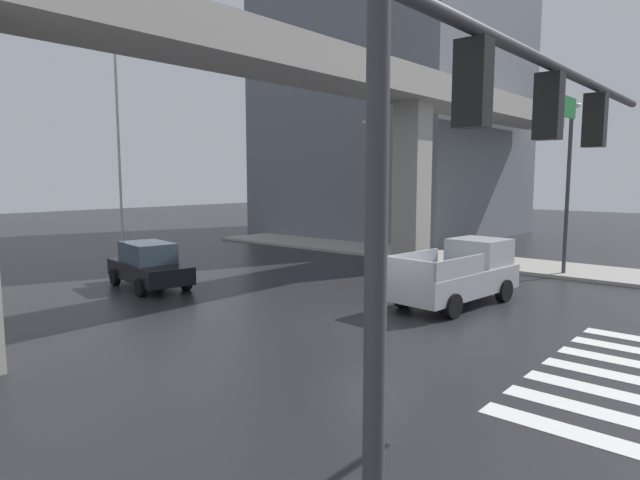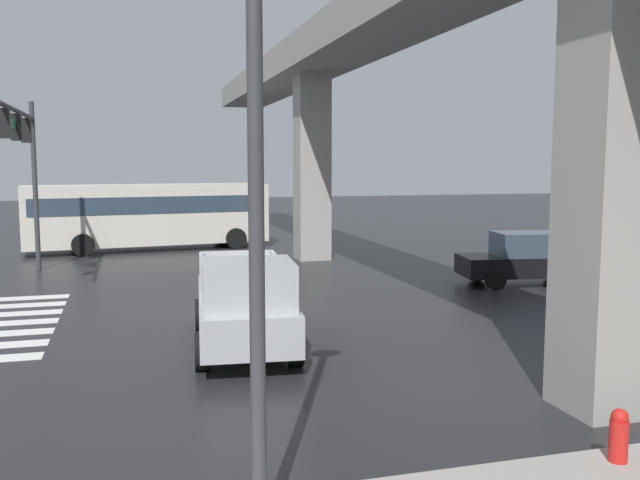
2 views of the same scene
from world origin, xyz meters
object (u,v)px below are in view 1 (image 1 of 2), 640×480
traffic_signal_mast (513,144)px  street_lamp_near_corner (569,168)px  flagpole (120,129)px  street_lamp_mid_block (367,171)px  fire_hydrant (456,257)px  pickup_truck (460,274)px  sedan_black (149,265)px

traffic_signal_mast → street_lamp_near_corner: street_lamp_near_corner is taller
traffic_signal_mast → flagpole: 23.10m
street_lamp_mid_block → flagpole: 12.69m
traffic_signal_mast → fire_hydrant: 20.09m
traffic_signal_mast → street_lamp_mid_block: bearing=39.9°
pickup_truck → fire_hydrant: bearing=27.5°
traffic_signal_mast → street_lamp_near_corner: size_ratio=1.20×
sedan_black → flagpole: (2.36, 6.01, 5.64)m
street_lamp_mid_block → traffic_signal_mast: bearing=-140.1°
pickup_truck → fire_hydrant: pickup_truck is taller
pickup_truck → sedan_black: bearing=117.6°
sedan_black → traffic_signal_mast: (-4.96, -15.82, 3.70)m
traffic_signal_mast → flagpole: flagpole is taller
pickup_truck → flagpole: size_ratio=0.46×
pickup_truck → sedan_black: (-5.35, 10.22, -0.14)m
traffic_signal_mast → street_lamp_mid_block: street_lamp_mid_block is taller
sedan_black → street_lamp_near_corner: bearing=-41.5°
fire_hydrant → traffic_signal_mast: bearing=-151.9°
sedan_black → street_lamp_mid_block: 13.35m
sedan_black → flagpole: size_ratio=0.40×
street_lamp_near_corner → traffic_signal_mast: bearing=-165.7°
pickup_truck → traffic_signal_mast: (-10.30, -5.60, 3.57)m
sedan_black → street_lamp_near_corner: 17.47m
sedan_black → pickup_truck: bearing=-62.4°
pickup_truck → traffic_signal_mast: 12.26m
sedan_black → fire_hydrant: sedan_black is taller
street_lamp_near_corner → pickup_truck: bearing=171.7°
sedan_black → traffic_signal_mast: size_ratio=0.52×
sedan_black → traffic_signal_mast: traffic_signal_mast is taller
sedan_black → flagpole: flagpole is taller
pickup_truck → street_lamp_mid_block: (7.44, 9.25, 3.57)m
fire_hydrant → flagpole: size_ratio=0.07×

